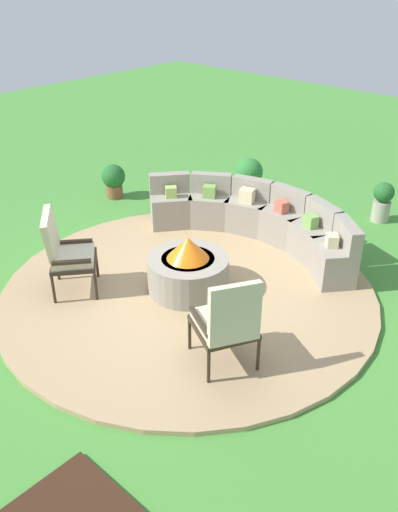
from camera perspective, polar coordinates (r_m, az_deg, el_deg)
name	(u,v)px	position (r m, az deg, el deg)	size (l,w,h in m)	color
ground_plane	(188,293)	(6.84, -1.14, -3.89)	(24.00, 24.00, 0.00)	#478C38
patio_circle	(188,291)	(6.82, -1.14, -3.68)	(4.69, 4.69, 0.06)	tan
fire_pit	(188,269)	(6.65, -1.17, -1.44)	(1.01, 1.01, 0.72)	gray
curved_stone_bench	(257,221)	(7.82, 6.13, 3.70)	(3.41, 1.33, 0.79)	gray
lounge_chair_front_left	(65,251)	(6.70, -14.00, 0.53)	(0.79, 0.81, 1.08)	#2D2319
lounge_chair_front_right	(227,321)	(5.32, 3.03, -6.89)	(0.79, 0.78, 1.06)	#2D2319
potted_plant_0	(383,201)	(9.02, 18.89, 5.58)	(0.32, 0.32, 0.65)	#A89E8E
potted_plant_3	(114,179)	(9.55, -9.04, 8.03)	(0.41, 0.41, 0.59)	brown
potted_plant_5	(249,175)	(9.59, 5.33, 8.54)	(0.48, 0.48, 0.66)	brown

